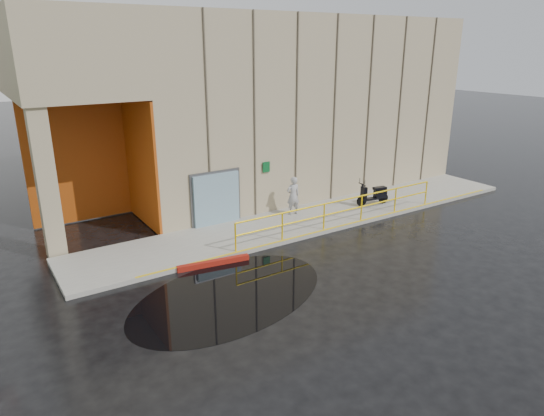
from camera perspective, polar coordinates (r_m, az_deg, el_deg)
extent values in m
plane|color=black|center=(14.45, 3.65, -9.41)|extent=(120.00, 120.00, 0.00)
cube|color=gray|center=(19.92, 5.21, -1.11)|extent=(20.00, 3.00, 0.15)
cube|color=tan|center=(25.36, -0.13, 12.35)|extent=(16.00, 10.00, 8.00)
cube|color=tan|center=(21.49, -24.16, 16.35)|extent=(4.00, 10.00, 3.00)
cube|color=tan|center=(17.24, -24.98, 2.48)|extent=(0.60, 0.60, 5.00)
cube|color=#B34A10|center=(20.47, -21.96, 5.21)|extent=(3.80, 0.15, 4.90)
cube|color=#B34A10|center=(19.27, -15.21, 5.15)|extent=(0.10, 3.50, 4.90)
cube|color=#8AA9BC|center=(18.75, -6.52, 1.04)|extent=(1.90, 0.10, 2.00)
cube|color=#5B5B5F|center=(18.82, -6.63, 1.10)|extent=(2.10, 0.06, 2.20)
cube|color=#0B5224|center=(19.63, -0.68, 4.84)|extent=(0.32, 0.04, 0.42)
cylinder|color=yellow|center=(18.76, 8.45, 0.96)|extent=(9.50, 0.06, 0.06)
cylinder|color=yellow|center=(18.90, 8.38, -0.34)|extent=(9.50, 0.06, 0.06)
imported|color=#A2A2A6|center=(19.77, 2.50, 1.46)|extent=(0.61, 0.43, 1.59)
cylinder|color=black|center=(21.30, 10.50, 0.81)|extent=(0.46, 0.17, 0.45)
cylinder|color=black|center=(21.92, 12.95, 1.16)|extent=(0.46, 0.17, 0.45)
cube|color=maroon|center=(15.88, -6.89, -6.43)|extent=(2.40, 0.55, 0.18)
cube|color=black|center=(14.14, -4.98, -10.11)|extent=(7.19, 5.42, 0.01)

